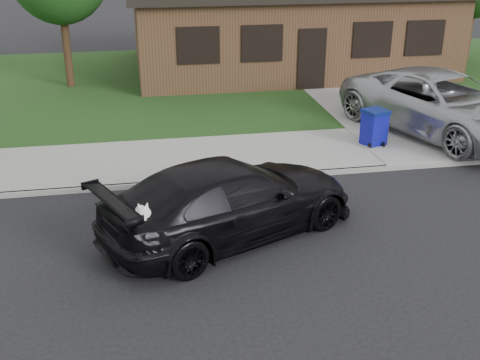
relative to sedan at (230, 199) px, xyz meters
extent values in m
plane|color=black|center=(0.59, -0.90, -0.75)|extent=(120.00, 120.00, 0.00)
cube|color=gray|center=(0.59, 4.10, -0.69)|extent=(60.00, 3.00, 0.12)
cube|color=gray|center=(0.59, 2.60, -0.69)|extent=(60.00, 0.12, 0.12)
cube|color=#193814|center=(0.59, 12.10, -0.69)|extent=(60.00, 13.00, 0.13)
cube|color=gray|center=(6.59, 9.10, -0.68)|extent=(4.50, 13.00, 0.14)
imported|color=black|center=(0.01, 0.00, 0.00)|extent=(5.59, 4.10, 1.51)
ellipsoid|color=white|center=(-1.66, -0.94, 0.30)|extent=(0.34, 0.40, 0.30)
sphere|color=white|center=(-1.66, -1.17, 0.40)|extent=(0.26, 0.26, 0.26)
cube|color=white|center=(-1.66, -1.29, 0.36)|extent=(0.09, 0.12, 0.08)
sphere|color=black|center=(-1.66, -1.35, 0.36)|extent=(0.04, 0.04, 0.04)
cone|color=white|center=(-1.72, -1.12, 0.54)|extent=(0.11, 0.11, 0.14)
cone|color=white|center=(-1.59, -1.12, 0.54)|extent=(0.11, 0.11, 0.14)
imported|color=#A3A6AA|center=(6.77, 4.69, 0.23)|extent=(4.77, 6.67, 1.69)
cube|color=#0C0F8D|center=(4.59, 4.15, -0.20)|extent=(0.67, 0.67, 0.87)
cube|color=#071457|center=(4.59, 4.15, 0.28)|extent=(0.73, 0.73, 0.10)
cylinder|color=black|center=(4.40, 3.89, -0.57)|extent=(0.09, 0.14, 0.14)
cylinder|color=black|center=(4.79, 3.89, -0.57)|extent=(0.09, 0.14, 0.14)
cube|color=#422B1C|center=(4.59, 14.10, 0.88)|extent=(12.00, 8.00, 3.00)
cube|color=black|center=(4.59, 10.07, 0.48)|extent=(1.00, 0.06, 2.10)
cube|color=black|center=(0.59, 10.08, 1.08)|extent=(1.30, 0.05, 1.10)
cube|color=black|center=(2.79, 10.08, 1.08)|extent=(1.30, 0.05, 1.10)
cube|color=black|center=(6.79, 10.08, 1.08)|extent=(1.30, 0.05, 1.10)
cube|color=black|center=(8.79, 10.08, 1.08)|extent=(1.30, 0.05, 1.10)
cylinder|color=#332114|center=(-3.91, 12.10, 0.61)|extent=(0.28, 0.28, 2.48)
cylinder|color=#332114|center=(12.59, 13.60, 0.39)|extent=(0.28, 0.28, 2.03)
camera|label=1|loc=(-1.68, -10.27, 4.84)|focal=45.00mm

